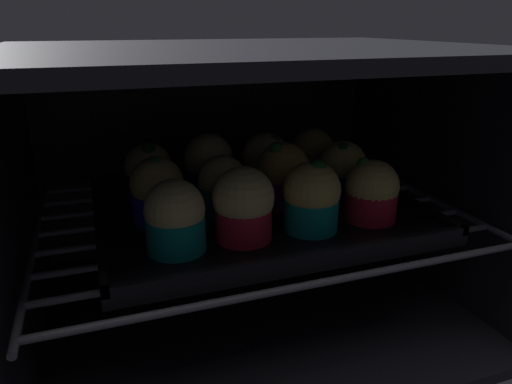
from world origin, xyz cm
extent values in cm
cube|color=black|center=(0.00, 22.00, -0.75)|extent=(59.00, 47.00, 1.50)
cube|color=black|center=(0.00, 22.00, 34.75)|extent=(59.00, 47.00, 1.50)
cube|color=black|center=(0.00, 44.75, 17.00)|extent=(59.00, 1.50, 34.00)
cube|color=black|center=(-28.75, 22.00, 17.00)|extent=(1.50, 47.00, 34.00)
cube|color=black|center=(28.75, 22.00, 17.00)|extent=(1.50, 47.00, 34.00)
cylinder|color=#51515B|center=(0.00, 3.00, 13.60)|extent=(54.00, 0.80, 0.80)
cylinder|color=#51515B|center=(0.00, 8.43, 13.60)|extent=(54.00, 0.80, 0.80)
cylinder|color=#51515B|center=(0.00, 13.86, 13.60)|extent=(54.00, 0.80, 0.80)
cylinder|color=#51515B|center=(0.00, 19.29, 13.60)|extent=(54.00, 0.80, 0.80)
cylinder|color=#51515B|center=(0.00, 24.71, 13.60)|extent=(54.00, 0.80, 0.80)
cylinder|color=#51515B|center=(0.00, 30.14, 13.60)|extent=(54.00, 0.80, 0.80)
cylinder|color=#51515B|center=(0.00, 35.57, 13.60)|extent=(54.00, 0.80, 0.80)
cylinder|color=#51515B|center=(0.00, 41.00, 13.60)|extent=(54.00, 0.80, 0.80)
cylinder|color=#51515B|center=(-27.00, 22.00, 13.60)|extent=(0.80, 42.00, 0.80)
cylinder|color=#51515B|center=(27.00, 22.00, 13.60)|extent=(0.80, 42.00, 0.80)
cube|color=black|center=(0.00, 20.31, 14.60)|extent=(40.10, 31.95, 1.20)
cube|color=black|center=(0.00, 4.73, 15.70)|extent=(40.10, 0.80, 1.00)
cube|color=black|center=(0.00, 35.89, 15.70)|extent=(40.10, 0.80, 1.00)
cube|color=black|center=(-19.65, 20.31, 15.70)|extent=(0.80, 31.95, 1.00)
cube|color=black|center=(19.65, 20.31, 15.70)|extent=(0.80, 31.95, 1.00)
cylinder|color=#0C8C84|center=(-11.95, 11.86, 17.09)|extent=(6.27, 6.27, 3.79)
sphere|color=#E0CC7A|center=(-11.95, 11.86, 19.88)|extent=(6.36, 6.36, 6.36)
sphere|color=#28702D|center=(-12.19, 12.19, 21.68)|extent=(1.69, 1.69, 1.69)
cylinder|color=red|center=(-4.34, 12.17, 17.09)|extent=(6.27, 6.27, 3.79)
sphere|color=#E0CC7A|center=(-4.34, 12.17, 20.15)|extent=(6.85, 6.85, 6.85)
cylinder|color=#0C8C84|center=(3.84, 12.00, 17.09)|extent=(6.27, 6.27, 3.79)
sphere|color=#DBBC60|center=(3.84, 12.00, 20.08)|extent=(6.61, 6.61, 6.61)
sphere|color=#1E6023|center=(4.19, 11.68, 22.45)|extent=(2.54, 2.54, 2.54)
cylinder|color=red|center=(12.09, 12.38, 17.09)|extent=(6.27, 6.27, 3.79)
sphere|color=#DBBC60|center=(12.09, 12.38, 19.48)|extent=(6.47, 6.47, 6.47)
sphere|color=#28702D|center=(11.13, 13.09, 22.14)|extent=(1.65, 1.65, 1.65)
cylinder|color=#1928B7|center=(-12.54, 20.06, 17.09)|extent=(6.27, 6.27, 3.79)
sphere|color=#DBBC60|center=(-12.54, 20.06, 20.16)|extent=(6.35, 6.35, 6.35)
sphere|color=#28702D|center=(-12.59, 19.60, 22.71)|extent=(1.75, 1.75, 1.75)
cylinder|color=#0C8C84|center=(-4.46, 20.30, 17.09)|extent=(6.27, 6.27, 3.79)
sphere|color=#E0CC7A|center=(-4.46, 20.30, 19.63)|extent=(6.17, 6.17, 6.17)
sphere|color=#19511E|center=(-4.50, 20.42, 21.53)|extent=(2.25, 2.25, 2.25)
cylinder|color=#7A238C|center=(3.91, 20.57, 17.09)|extent=(6.27, 6.27, 3.79)
sphere|color=gold|center=(3.91, 20.57, 20.29)|extent=(6.67, 6.67, 6.67)
sphere|color=#28702D|center=(2.63, 19.98, 23.07)|extent=(1.79, 1.79, 1.79)
cylinder|color=#1928B7|center=(12.44, 20.18, 17.09)|extent=(6.27, 6.27, 3.79)
sphere|color=#DBBC60|center=(12.44, 20.18, 20.07)|extent=(6.26, 6.26, 6.26)
sphere|color=#19511E|center=(11.91, 19.46, 22.10)|extent=(2.16, 2.16, 2.16)
cylinder|color=#1928B7|center=(-12.43, 28.84, 17.09)|extent=(6.27, 6.27, 3.79)
sphere|color=#DBBC60|center=(-12.43, 28.84, 19.77)|extent=(6.34, 6.34, 6.34)
sphere|color=#19511E|center=(-12.42, 27.88, 22.10)|extent=(2.19, 2.19, 2.19)
cylinder|color=#1928B7|center=(-4.16, 28.40, 17.09)|extent=(6.27, 6.27, 3.79)
sphere|color=#E0CC7A|center=(-4.16, 28.40, 20.32)|extent=(6.80, 6.80, 6.80)
sphere|color=#19511E|center=(-4.19, 28.54, 22.93)|extent=(1.66, 1.66, 1.66)
cylinder|color=#1928B7|center=(4.34, 28.27, 17.09)|extent=(6.27, 6.27, 3.79)
sphere|color=#E0CC7A|center=(4.34, 28.27, 19.86)|extent=(6.76, 6.76, 6.76)
sphere|color=#28702D|center=(4.96, 27.51, 21.86)|extent=(2.55, 2.55, 2.55)
cylinder|color=#0C8C84|center=(11.86, 28.24, 17.09)|extent=(6.27, 6.27, 3.79)
sphere|color=gold|center=(11.86, 28.24, 20.13)|extent=(6.34, 6.34, 6.34)
sphere|color=#28702D|center=(12.02, 28.16, 22.64)|extent=(1.76, 1.76, 1.76)
camera|label=1|loc=(-19.21, -33.90, 38.11)|focal=33.26mm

